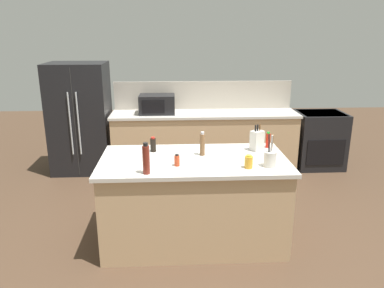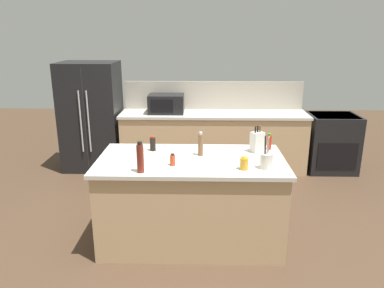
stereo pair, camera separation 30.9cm
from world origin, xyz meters
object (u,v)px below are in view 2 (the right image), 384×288
Objects in this scene: knife_block at (257,142)px; pepper_grinder at (201,144)px; hot_sauce_bottle at (269,142)px; vinegar_bottle at (140,158)px; honey_jar at (244,163)px; utensil_crock at (266,160)px; refrigerator at (92,116)px; soy_sauce_bottle at (153,144)px; microwave at (166,104)px; spice_jar_paprika at (173,160)px; range_oven at (331,142)px.

pepper_grinder is at bearing 159.92° from knife_block.
vinegar_bottle is at bearing -150.84° from hot_sauce_bottle.
knife_block is 0.18m from hot_sauce_bottle.
pepper_grinder is (-0.41, 0.41, 0.06)m from honey_jar.
knife_block is at bearing 91.90° from utensil_crock.
refrigerator is 2.36m from soy_sauce_bottle.
vinegar_bottle reaches higher than microwave.
microwave is at bearing 104.78° from pepper_grinder.
utensil_crock is 0.22m from honey_jar.
refrigerator is 13.24× the size of honey_jar.
utensil_crock reaches higher than hot_sauce_bottle.
knife_block reaches higher than pepper_grinder.
spice_jar_paprika is (-0.88, -0.45, -0.06)m from knife_block.
soy_sauce_bottle is at bearing 87.28° from vinegar_bottle.
honey_jar reaches higher than spice_jar_paprika.
hot_sauce_bottle is at bearing -126.03° from range_oven.
pepper_grinder reaches higher than soy_sauce_bottle.
utensil_crock is at bearing 8.54° from honey_jar.
knife_block is at bearing 12.53° from pepper_grinder.
spice_jar_paprika is at bearing 172.14° from honey_jar.
knife_block reaches higher than range_oven.
microwave is at bearing -2.41° from refrigerator.
honey_jar is (0.94, -0.56, -0.02)m from soy_sauce_bottle.
hot_sauce_bottle reaches higher than honey_jar.
microwave is at bearing 115.57° from utensil_crock.
knife_block is 1.13m from soy_sauce_bottle.
refrigerator reaches higher than soy_sauce_bottle.
honey_jar is at bearing -68.87° from microwave.
soy_sauce_bottle is 0.55× the size of vinegar_bottle.
spice_jar_paprika is (-2.38, -2.40, 0.53)m from range_oven.
range_oven is 3.77m from vinegar_bottle.
spice_jar_paprika is 0.69m from honey_jar.
utensil_crock is at bearing 6.26° from vinegar_bottle.
refrigerator is at bearing 107.31° from knife_block.
pepper_grinder reaches higher than hot_sauce_bottle.
hot_sauce_bottle is 0.79m from pepper_grinder.
range_oven is 2.53m from knife_block.
soy_sauce_bottle is (-2.63, -1.94, 0.55)m from range_oven.
soy_sauce_bottle reaches higher than range_oven.
hot_sauce_bottle is (1.31, -1.86, -0.06)m from microwave.
microwave is at bearing 111.13° from honey_jar.
microwave is 2.59m from vinegar_bottle.
pepper_grinder is (0.55, 0.50, -0.02)m from vinegar_bottle.
honey_jar is at bearing -124.23° from range_oven.
honey_jar is (-0.20, -0.54, -0.05)m from knife_block.
knife_block is 1.13× the size of pepper_grinder.
soy_sauce_bottle is 1.09m from honey_jar.
range_oven is 3.09× the size of vinegar_bottle.
pepper_grinder is (1.77, -2.14, 0.19)m from refrigerator.
pepper_grinder is at bearing -75.22° from microwave.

